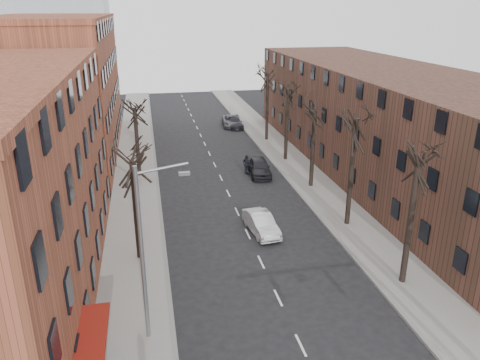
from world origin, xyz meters
TOP-DOWN VIEW (x-y plane):
  - sidewalk_left at (-8.00, 35.00)m, footprint 4.00×90.00m
  - sidewalk_right at (8.00, 35.00)m, footprint 4.00×90.00m
  - building_left_far at (-16.00, 44.00)m, footprint 12.00×28.00m
  - building_right at (16.00, 30.00)m, footprint 12.00×50.00m
  - tree_right_b at (7.60, 12.00)m, footprint 5.20×5.20m
  - tree_right_c at (7.60, 20.00)m, footprint 5.20×5.20m
  - tree_right_d at (7.60, 28.00)m, footprint 5.20×5.20m
  - tree_right_e at (7.60, 36.00)m, footprint 5.20×5.20m
  - tree_right_f at (7.60, 44.00)m, footprint 5.20×5.20m
  - tree_left_a at (-7.60, 18.00)m, footprint 5.20×5.20m
  - tree_left_b at (-7.60, 34.00)m, footprint 5.20×5.20m
  - streetlight at (-7.03, 10.00)m, footprint 2.45×0.22m
  - silver_sedan at (1.00, 20.09)m, footprint 2.04×4.55m
  - parked_car_near at (3.80, 32.07)m, footprint 2.37×4.92m
  - parked_car_mid at (5.06, 51.14)m, footprint 1.97×4.54m
  - parked_car_far at (4.77, 51.97)m, footprint 2.91×5.39m
  - pedestrian_crossing at (2.64, 32.50)m, footprint 0.87×1.26m

SIDE VIEW (x-z plane):
  - tree_right_b at x=7.60m, z-range -5.40..5.40m
  - tree_right_c at x=7.60m, z-range -5.80..5.80m
  - tree_right_d at x=7.60m, z-range -5.00..5.00m
  - tree_right_e at x=7.60m, z-range -5.40..5.40m
  - tree_right_f at x=7.60m, z-range -5.80..5.80m
  - tree_left_a at x=-7.60m, z-range -4.75..4.75m
  - tree_left_b at x=-7.60m, z-range -4.75..4.75m
  - sidewalk_left at x=-8.00m, z-range 0.00..0.15m
  - sidewalk_right at x=8.00m, z-range 0.00..0.15m
  - parked_car_mid at x=5.06m, z-range 0.00..1.30m
  - parked_car_far at x=4.77m, z-range 0.00..1.44m
  - silver_sedan at x=1.00m, z-range 0.00..1.45m
  - parked_car_near at x=3.80m, z-range 0.00..1.62m
  - pedestrian_crossing at x=2.64m, z-range 0.00..1.98m
  - building_right at x=16.00m, z-range 0.00..10.00m
  - streetlight at x=-7.03m, z-range 0.50..9.53m
  - building_left_far at x=-16.00m, z-range 0.00..14.00m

